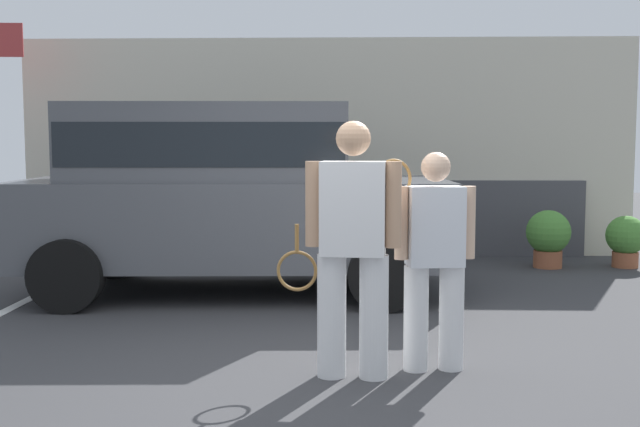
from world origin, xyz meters
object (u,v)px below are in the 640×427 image
Objects in this scene: potted_plant_secondary at (626,239)px; tennis_player_woman at (434,257)px; tennis_player_man at (352,246)px; potted_plant_by_porch at (548,236)px; parked_suv at (224,189)px.

tennis_player_woman is at bearing -123.22° from potted_plant_secondary.
tennis_player_man reaches higher than potted_plant_by_porch.
parked_suv is 3.44m from tennis_player_woman.
tennis_player_man is 2.36× the size of potted_plant_by_porch.
potted_plant_secondary is at bearing -130.27° from tennis_player_woman.
potted_plant_secondary is (5.03, 1.88, -0.77)m from parked_suv.
tennis_player_man is 6.13m from potted_plant_secondary.
tennis_player_man is at bearing -126.85° from potted_plant_secondary.
parked_suv is 4.45m from potted_plant_by_porch.
tennis_player_woman reaches higher than potted_plant_by_porch.
tennis_player_man is 0.63m from tennis_player_woman.
potted_plant_by_porch is at bearing -120.81° from tennis_player_woman.
potted_plant_by_porch reaches higher than potted_plant_secondary.
potted_plant_by_porch is (2.63, 4.83, -0.51)m from tennis_player_man.
potted_plant_by_porch is (2.04, 4.63, -0.41)m from tennis_player_woman.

